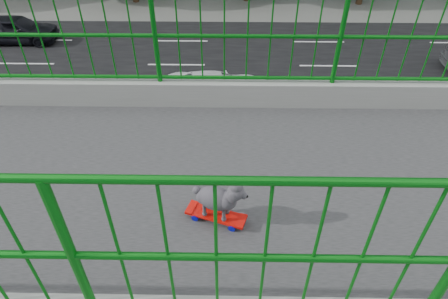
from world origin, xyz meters
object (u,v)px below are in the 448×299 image
(car_4, at_px, (17,29))
(skateboard, at_px, (216,215))
(poodle, at_px, (219,197))
(car_1, at_px, (93,130))
(car_2, at_px, (217,89))

(car_4, bearing_deg, skateboard, -147.72)
(skateboard, distance_m, car_4, 23.59)
(skateboard, bearing_deg, poodle, 90.00)
(car_1, bearing_deg, poodle, 27.99)
(car_2, height_order, car_4, car_4)
(skateboard, relative_size, car_4, 0.12)
(skateboard, xyz_separation_m, car_4, (-19.23, -12.14, -6.29))
(poodle, height_order, car_1, poodle)
(poodle, height_order, car_4, poodle)
(car_1, distance_m, car_4, 11.91)
(car_1, bearing_deg, skateboard, 27.90)
(car_1, bearing_deg, car_2, 124.54)
(car_2, bearing_deg, skateboard, -178.01)
(car_1, xyz_separation_m, car_2, (-3.20, 4.65, -0.09))
(car_2, bearing_deg, car_4, 61.32)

